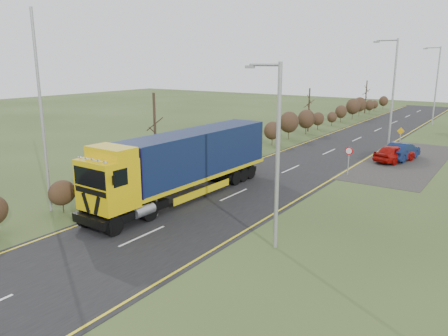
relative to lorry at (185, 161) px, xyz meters
name	(u,v)px	position (x,y,z in m)	size (l,w,h in m)	color
ground	(194,213)	(2.19, -1.93, -2.31)	(160.00, 160.00, 0.00)	#30431C
road	(279,175)	(2.19, 8.07, -2.30)	(8.00, 120.00, 0.02)	black
layby	(403,161)	(8.69, 18.07, -2.30)	(6.00, 18.00, 0.02)	#282624
lane_markings	(277,175)	(2.19, 7.77, -2.28)	(7.52, 116.00, 0.01)	gold
hedgerow	(196,149)	(-3.80, 5.97, -0.69)	(2.24, 102.04, 6.05)	#2E2114
lorry	(185,161)	(0.00, 0.00, 0.00)	(2.85, 14.65, 4.07)	black
car_red_hatchback	(395,153)	(8.11, 17.25, -1.59)	(1.70, 4.23, 1.44)	#9F0C07
car_blue_sedan	(402,151)	(8.42, 18.45, -1.58)	(1.54, 4.42, 1.46)	#0B183D
streetlight_near	(276,150)	(7.90, -3.46, 2.13)	(1.74, 0.18, 8.12)	#999B9F
streetlight_mid	(392,91)	(6.66, 20.47, 3.24)	(2.12, 0.20, 10.01)	#999B9F
streetlight_far	(436,82)	(6.73, 42.12, 3.17)	(2.10, 0.20, 9.90)	#999B9F
left_pole	(42,114)	(-4.67, -6.14, 3.08)	(0.16, 0.16, 10.78)	#999B9F
speed_sign	(349,156)	(6.39, 10.84, -0.87)	(0.58, 0.10, 2.10)	#999B9F
warning_board	(400,135)	(6.85, 24.62, -1.18)	(0.71, 0.11, 1.86)	#999B9F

